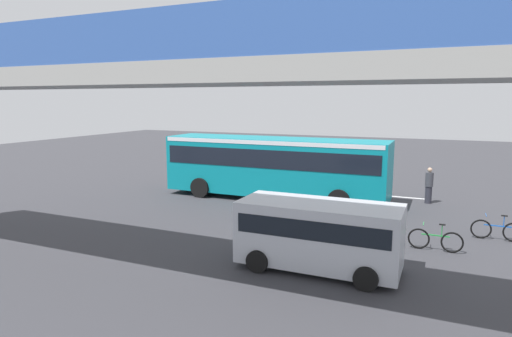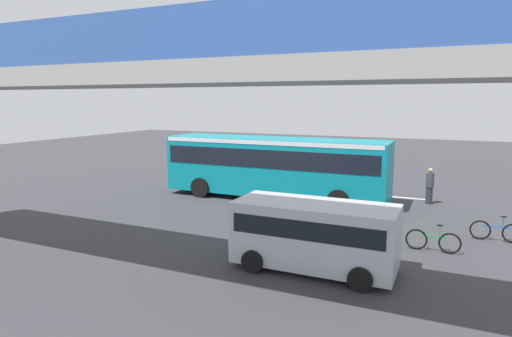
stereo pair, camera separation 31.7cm
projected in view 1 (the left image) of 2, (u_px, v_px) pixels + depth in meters
name	position (u px, v px, depth m)	size (l,w,h in m)	color
ground	(286.00, 198.00, 22.75)	(80.00, 80.00, 0.00)	#38383D
city_bus	(274.00, 163.00, 22.22)	(11.54, 2.85, 3.15)	#0C8493
parked_van	(319.00, 231.00, 12.95)	(4.80, 2.17, 2.05)	#B7BCC6
bicycle_green	(435.00, 240.00, 14.66)	(1.77, 0.44, 0.96)	black
bicycle_blue	(497.00, 230.00, 15.76)	(1.77, 0.44, 0.96)	black
pedestrian	(429.00, 186.00, 21.38)	(0.38, 0.38, 1.79)	#2D2D38
traffic_sign	(351.00, 156.00, 24.77)	(0.08, 0.60, 2.80)	slate
lane_dash_leftmost	(411.00, 198.00, 22.67)	(2.00, 0.20, 0.01)	silver
lane_dash_left	(335.00, 191.00, 24.25)	(2.00, 0.20, 0.01)	silver
lane_dash_centre	(269.00, 186.00, 25.83)	(2.00, 0.20, 0.01)	silver
lane_dash_right	(211.00, 181.00, 27.41)	(2.00, 0.20, 0.01)	silver
pedestrian_overpass	(136.00, 96.00, 11.25)	(24.74, 2.60, 7.02)	#9E9E99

